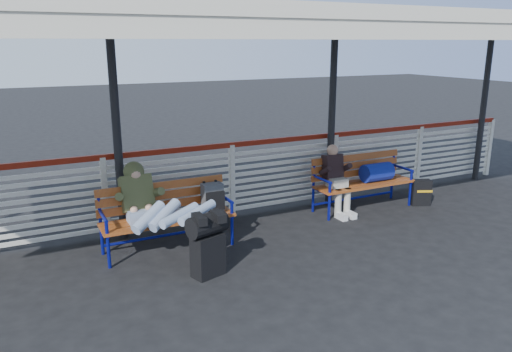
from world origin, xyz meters
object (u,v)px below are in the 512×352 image
luggage_stack (208,242)px  bench_left (177,207)px  bench_right (368,175)px  traveler_man (163,210)px  suitcase_side (421,192)px  companion_person (336,179)px

luggage_stack → bench_left: bearing=76.1°
luggage_stack → bench_right: bench_right is taller
bench_right → traveler_man: traveler_man is taller
bench_left → suitcase_side: bench_left is taller
luggage_stack → traveler_man: bearing=100.0°
suitcase_side → companion_person: bearing=-166.9°
bench_left → bench_right: bearing=3.2°
bench_left → luggage_stack: bearing=-87.2°
luggage_stack → suitcase_side: size_ratio=1.77×
luggage_stack → companion_person: companion_person is taller
traveler_man → luggage_stack: bearing=-63.3°
bench_right → luggage_stack: bearing=-160.1°
suitcase_side → traveler_man: bearing=-153.5°
bench_left → companion_person: bearing=3.7°
bench_left → bench_right: size_ratio=1.00×
traveler_man → suitcase_side: (4.69, 0.24, -0.47)m
luggage_stack → bench_right: bearing=3.2°
bench_right → companion_person: 0.66m
traveler_man → suitcase_side: 4.72m
bench_left → companion_person: companion_person is taller
luggage_stack → suitcase_side: bearing=-4.7°
bench_right → traveler_man: bearing=-171.7°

